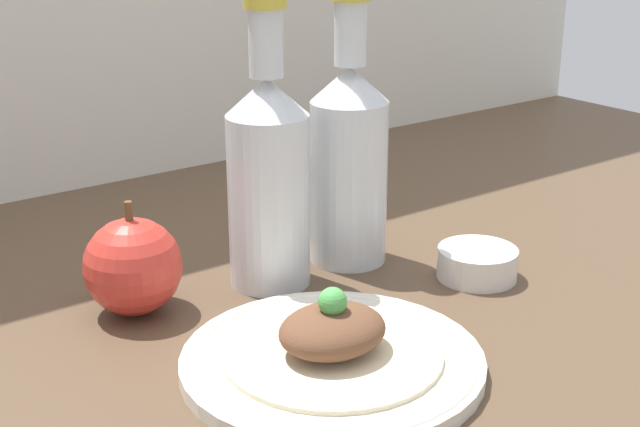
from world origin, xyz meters
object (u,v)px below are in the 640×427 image
Objects in this scene: cider_bottle_right at (349,158)px; plate at (332,360)px; apple at (133,266)px; plated_food at (332,337)px; cider_bottle_left at (268,175)px; dipping_bowl at (477,263)px.

plate is at bearing -131.38° from cider_bottle_right.
cider_bottle_right is at bearing -4.33° from apple.
plated_food is 1.67× the size of apple.
apple is (-22.72, 1.72, -6.37)cm from cider_bottle_right.
apple is at bearing 175.67° from cider_bottle_right.
cider_bottle_right is (9.47, 0.00, 0.00)cm from cider_bottle_left.
cider_bottle_left is 2.60× the size of apple.
cider_bottle_right is at bearing 48.62° from plated_food.
cider_bottle_right reaches higher than plate.
apple reaches higher than plated_food.
apple is (-7.86, 18.60, 3.60)cm from plate.
plate is 22.75cm from dipping_bowl.
apple reaches higher than plate.
dipping_bowl is at bearing 14.60° from plate.
plate is 24.60cm from cider_bottle_right.
cider_bottle_left is 22.04cm from dipping_bowl.
dipping_bowl is (22.01, 5.73, -1.31)cm from plated_food.
plated_food is at bearing 0.00° from plate.
apple is at bearing 172.60° from cider_bottle_left.
cider_bottle_left is at bearing 72.28° from plated_food.
plate is at bearing -165.40° from dipping_bowl.
apple is (-7.86, 18.60, 1.56)cm from plated_food.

